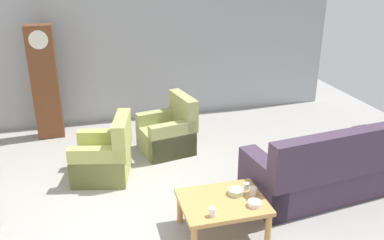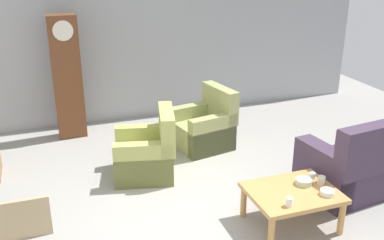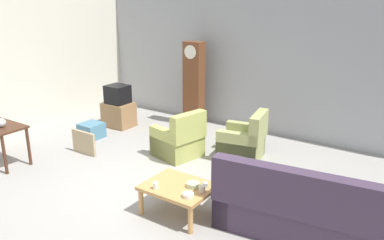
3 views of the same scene
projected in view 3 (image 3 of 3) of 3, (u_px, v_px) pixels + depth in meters
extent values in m
plane|color=#999691|center=(156.00, 190.00, 6.39)|extent=(10.40, 10.40, 0.00)
cube|color=#9EA0A5|center=(258.00, 60.00, 8.72)|extent=(8.40, 0.16, 3.20)
cube|color=silver|center=(14.00, 69.00, 8.51)|extent=(0.12, 6.40, 2.88)
cube|color=#423347|center=(298.00, 217.00, 5.20)|extent=(2.19, 1.09, 0.44)
cube|color=#423347|center=(295.00, 194.00, 4.74)|extent=(2.11, 0.45, 0.60)
cube|color=#423347|center=(377.00, 228.00, 4.76)|extent=(0.34, 0.86, 0.68)
cube|color=#423347|center=(232.00, 193.00, 5.57)|extent=(0.34, 0.86, 0.68)
cube|color=#C6B284|center=(341.00, 197.00, 4.91)|extent=(0.38, 0.22, 0.36)
cube|color=#9E8966|center=(302.00, 188.00, 5.12)|extent=(0.36, 0.13, 0.36)
cube|color=brown|center=(266.00, 180.00, 5.33)|extent=(0.37, 0.14, 0.36)
cube|color=tan|center=(177.00, 146.00, 7.67)|extent=(0.91, 0.91, 0.40)
cube|color=tan|center=(189.00, 127.00, 7.30)|extent=(0.34, 0.78, 0.52)
cube|color=tan|center=(189.00, 137.00, 7.83)|extent=(0.78, 0.33, 0.60)
cube|color=tan|center=(165.00, 145.00, 7.44)|extent=(0.78, 0.33, 0.60)
cube|color=#9DA362|center=(241.00, 148.00, 7.57)|extent=(0.89, 0.89, 0.40)
cube|color=#9DA362|center=(259.00, 127.00, 7.30)|extent=(0.32, 0.78, 0.52)
cube|color=#9DA362|center=(245.00, 138.00, 7.80)|extent=(0.78, 0.30, 0.60)
cube|color=#9DA362|center=(236.00, 148.00, 7.27)|extent=(0.78, 0.30, 0.60)
cube|color=tan|center=(179.00, 187.00, 5.60)|extent=(0.96, 0.76, 0.05)
cylinder|color=tan|center=(141.00, 202.00, 5.64)|extent=(0.07, 0.07, 0.39)
cylinder|color=tan|center=(190.00, 220.00, 5.19)|extent=(0.07, 0.07, 0.39)
cylinder|color=tan|center=(169.00, 184.00, 6.15)|extent=(0.07, 0.07, 0.39)
cylinder|color=tan|center=(216.00, 200.00, 5.70)|extent=(0.07, 0.07, 0.39)
cylinder|color=#472819|center=(4.00, 155.00, 6.84)|extent=(0.06, 0.06, 0.71)
cylinder|color=#472819|center=(29.00, 147.00, 7.21)|extent=(0.06, 0.06, 0.71)
cube|color=brown|center=(194.00, 84.00, 9.20)|extent=(0.44, 0.28, 1.96)
cylinder|color=silver|center=(190.00, 52.00, 8.85)|extent=(0.30, 0.02, 0.30)
cube|color=#997047|center=(119.00, 115.00, 9.32)|extent=(0.68, 0.52, 0.56)
cube|color=black|center=(118.00, 94.00, 9.17)|extent=(0.48, 0.44, 0.42)
cube|color=tan|center=(84.00, 143.00, 7.73)|extent=(0.60, 0.05, 0.46)
cube|color=teal|center=(92.00, 131.00, 8.60)|extent=(0.44, 0.45, 0.33)
sphere|color=silver|center=(1.00, 123.00, 7.01)|extent=(0.16, 0.16, 0.16)
cylinder|color=white|center=(156.00, 186.00, 5.48)|extent=(0.07, 0.07, 0.10)
cylinder|color=silver|center=(205.00, 185.00, 5.52)|extent=(0.07, 0.07, 0.08)
cylinder|color=beige|center=(202.00, 189.00, 5.40)|extent=(0.09, 0.09, 0.09)
cylinder|color=white|center=(188.00, 195.00, 5.27)|extent=(0.15, 0.15, 0.06)
cylinder|color=#B2C69E|center=(193.00, 185.00, 5.55)|extent=(0.18, 0.18, 0.06)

